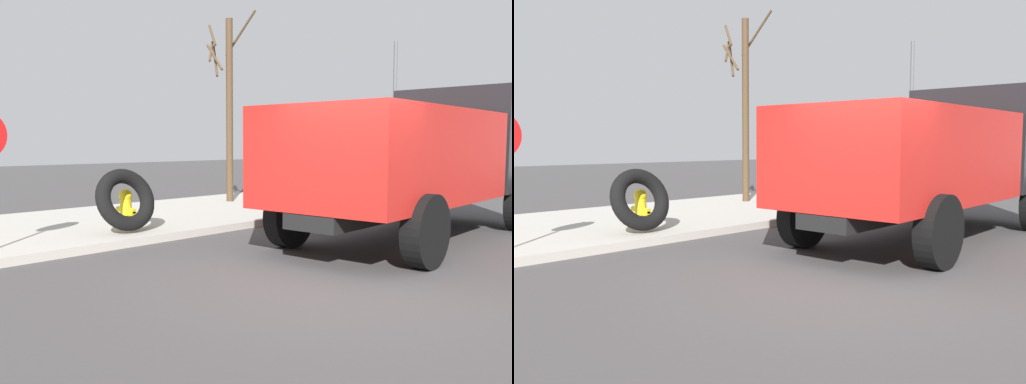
% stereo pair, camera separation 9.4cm
% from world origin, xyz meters
% --- Properties ---
extents(ground_plane, '(80.00, 80.00, 0.00)m').
position_xyz_m(ground_plane, '(0.00, 0.00, 0.00)').
color(ground_plane, '#423F3F').
extents(sidewalk_curb, '(36.00, 5.00, 0.15)m').
position_xyz_m(sidewalk_curb, '(0.00, 6.50, 0.07)').
color(sidewalk_curb, '#ADA89E').
rests_on(sidewalk_curb, ground).
extents(fire_hydrant, '(0.26, 0.59, 0.78)m').
position_xyz_m(fire_hydrant, '(-0.03, 5.13, 0.56)').
color(fire_hydrant, yellow).
rests_on(fire_hydrant, sidewalk_curb).
extents(loose_tire, '(1.22, 0.70, 1.23)m').
position_xyz_m(loose_tire, '(-0.31, 4.69, 0.77)').
color(loose_tire, black).
rests_on(loose_tire, sidewalk_curb).
extents(dump_truck_red, '(7.11, 3.07, 3.00)m').
position_xyz_m(dump_truck_red, '(3.86, 0.91, 1.61)').
color(dump_truck_red, red).
rests_on(dump_truck_red, ground).
extents(bare_tree, '(1.41, 1.24, 5.46)m').
position_xyz_m(bare_tree, '(4.76, 7.30, 2.98)').
color(bare_tree, '#4C3823').
rests_on(bare_tree, sidewalk_curb).
extents(street_light_pole, '(0.12, 0.12, 5.00)m').
position_xyz_m(street_light_pole, '(10.21, 5.10, 2.65)').
color(street_light_pole, '#595B5E').
rests_on(street_light_pole, sidewalk_curb).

